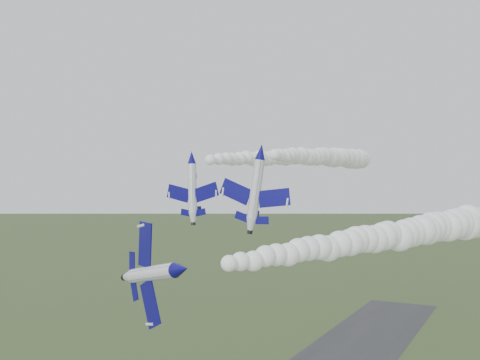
# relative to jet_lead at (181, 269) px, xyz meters

# --- Properties ---
(jet_lead) EXTENTS (7.88, 13.25, 11.24)m
(jet_lead) POSITION_rel_jet_lead_xyz_m (0.00, 0.00, 0.00)
(jet_lead) COLOR silver
(smoke_trail_jet_lead) EXTENTS (26.25, 53.17, 5.14)m
(smoke_trail_jet_lead) POSITION_rel_jet_lead_xyz_m (12.90, 28.56, 1.43)
(smoke_trail_jet_lead) COLOR white
(jet_pair_left) EXTENTS (9.82, 11.77, 2.91)m
(jet_pair_left) POSITION_rel_jet_lead_xyz_m (-15.95, 26.36, 13.22)
(jet_pair_left) COLOR silver
(smoke_trail_jet_pair_left) EXTENTS (8.31, 70.64, 4.43)m
(smoke_trail_jet_pair_left) POSITION_rel_jet_lead_xyz_m (-14.15, 64.58, 15.28)
(smoke_trail_jet_pair_left) COLOR white
(jet_pair_right) EXTENTS (11.10, 13.43, 3.54)m
(jet_pair_right) POSITION_rel_jet_lead_xyz_m (-3.66, 26.12, 13.66)
(jet_pair_right) COLOR silver
(smoke_trail_jet_pair_right) EXTENTS (7.48, 55.47, 4.52)m
(smoke_trail_jet_pair_right) POSITION_rel_jet_lead_xyz_m (-4.13, 57.49, 14.61)
(smoke_trail_jet_pair_right) COLOR white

